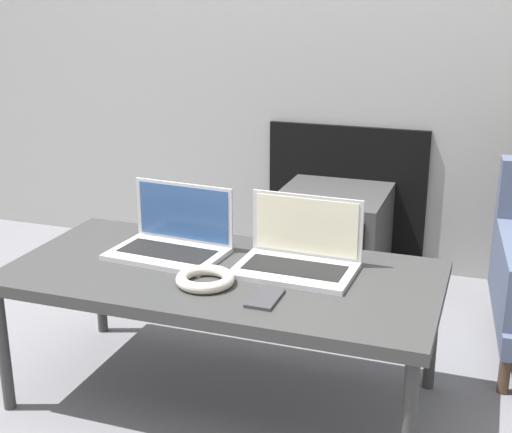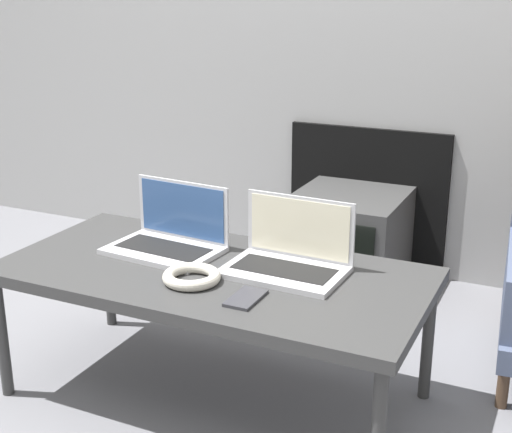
% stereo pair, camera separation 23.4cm
% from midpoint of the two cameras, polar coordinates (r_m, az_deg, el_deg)
% --- Properties ---
extents(table, '(1.27, 0.62, 0.42)m').
position_cam_midpoint_polar(table, '(2.12, -0.32, -5.11)').
color(table, '#333333').
rests_on(table, ground_plane).
extents(laptop_left, '(0.36, 0.26, 0.21)m').
position_cam_midpoint_polar(laptop_left, '(2.25, -3.95, -1.62)').
color(laptop_left, '#B2B2B7').
rests_on(laptop_left, table).
extents(laptop_right, '(0.35, 0.24, 0.21)m').
position_cam_midpoint_polar(laptop_right, '(2.10, 5.89, -3.22)').
color(laptop_right, '#B2B2B7').
rests_on(laptop_right, table).
extents(headphones, '(0.17, 0.17, 0.03)m').
position_cam_midpoint_polar(headphones, '(2.01, -1.86, -4.90)').
color(headphones, beige).
rests_on(headphones, table).
extents(phone, '(0.07, 0.13, 0.01)m').
position_cam_midpoint_polar(phone, '(1.91, 2.70, -6.62)').
color(phone, '#333338').
rests_on(phone, table).
extents(tv, '(0.44, 0.48, 0.41)m').
position_cam_midpoint_polar(tv, '(3.02, 9.55, -2.01)').
color(tv, '#383838').
rests_on(tv, ground_plane).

